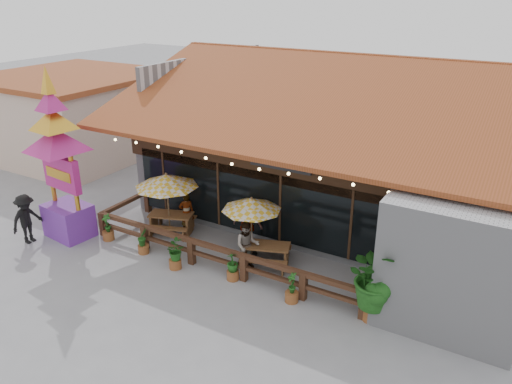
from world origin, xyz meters
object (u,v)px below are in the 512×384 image
Objects in this scene: umbrella_left at (166,181)px; picnic_table_right at (266,251)px; umbrella_right at (252,205)px; tropical_plant at (377,279)px; picnic_table_left at (171,220)px; thai_sign_tower at (57,144)px; pedestrian at (27,219)px.

umbrella_left is 4.38m from picnic_table_right.
umbrella_right is 1.14× the size of picnic_table_right.
umbrella_left is 8.14m from tropical_plant.
picnic_table_right is (4.08, -0.12, -1.60)m from umbrella_left.
picnic_table_left is (-0.04, 0.16, -1.59)m from umbrella_left.
umbrella_right is 3.63m from picnic_table_left.
thai_sign_tower is at bearing -166.24° from picnic_table_right.
pedestrian is at bearing -141.21° from picnic_table_left.
umbrella_right is at bearing 154.46° from picnic_table_right.
pedestrian is (-0.83, -1.08, -2.55)m from thai_sign_tower.
umbrella_left reaches higher than tropical_plant.
picnic_table_left is 4.70m from thai_sign_tower.
umbrella_left is at bearing -176.00° from umbrella_right.
tropical_plant is 12.08m from pedestrian.
thai_sign_tower is 11.34m from tropical_plant.
picnic_table_left is at bearing -178.75° from umbrella_right.
picnic_table_left is 1.07× the size of pedestrian.
tropical_plant is at bearing -9.32° from picnic_table_left.
thai_sign_tower is 2.89m from pedestrian.
picnic_table_left is at bearing 170.68° from tropical_plant.
pedestrian is at bearing -127.61° from thai_sign_tower.
umbrella_left is 1.60m from picnic_table_left.
picnic_table_left is 4.99m from pedestrian.
tropical_plant is (8.02, -1.16, -0.81)m from umbrella_left.
picnic_table_left is (-3.38, -0.07, -1.34)m from umbrella_right.
thai_sign_tower is 3.62× the size of pedestrian.
thai_sign_tower is (-3.09, -1.88, 1.35)m from umbrella_left.
picnic_table_left is at bearing 33.78° from thai_sign_tower.
picnic_table_left is 8.20m from tropical_plant.
umbrella_right is at bearing -67.30° from pedestrian.
thai_sign_tower is at bearing -146.22° from picnic_table_left.
thai_sign_tower reaches higher than umbrella_right.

